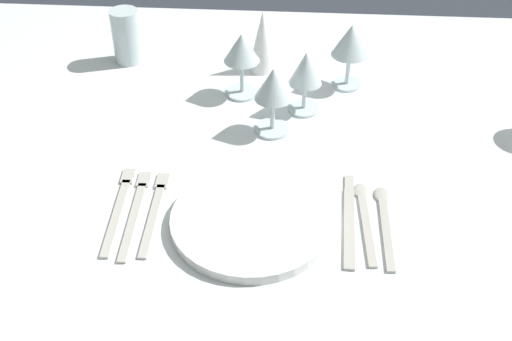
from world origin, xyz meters
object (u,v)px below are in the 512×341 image
at_px(fork_outer, 155,209).
at_px(wine_glass_centre, 351,43).
at_px(wine_glass_far, 242,52).
at_px(dinner_plate, 251,221).
at_px(spoon_dessert, 384,216).
at_px(wine_glass_left, 306,72).
at_px(napkin_folded, 262,41).
at_px(fork_inner, 135,210).
at_px(spoon_soup, 364,212).
at_px(drink_tumbler, 127,39).
at_px(fork_salad, 119,206).
at_px(dinner_knife, 349,221).
at_px(wine_glass_right, 271,88).

bearing_deg(fork_outer, wine_glass_centre, 51.61).
bearing_deg(wine_glass_far, dinner_plate, -83.13).
xyz_separation_m(spoon_dessert, wine_glass_left, (-0.14, 0.32, 0.09)).
bearing_deg(dinner_plate, wine_glass_centre, 68.95).
bearing_deg(napkin_folded, fork_outer, -107.43).
xyz_separation_m(fork_inner, spoon_soup, (0.39, 0.02, 0.00)).
bearing_deg(drink_tumbler, spoon_dessert, -42.52).
height_order(spoon_soup, drink_tumbler, drink_tumbler).
xyz_separation_m(fork_salad, wine_glass_centre, (0.40, 0.43, 0.10)).
relative_size(fork_outer, spoon_dessert, 1.04).
distance_m(fork_outer, spoon_dessert, 0.39).
bearing_deg(spoon_dessert, wine_glass_left, 113.59).
xyz_separation_m(fork_inner, fork_salad, (-0.03, 0.01, 0.00)).
bearing_deg(dinner_knife, wine_glass_left, 103.37).
bearing_deg(wine_glass_far, drink_tumbler, 155.27).
bearing_deg(drink_tumbler, dinner_knife, -46.78).
height_order(dinner_knife, napkin_folded, napkin_folded).
distance_m(fork_inner, wine_glass_centre, 0.58).
relative_size(dinner_plate, spoon_dessert, 1.33).
height_order(fork_outer, fork_inner, same).
height_order(spoon_soup, wine_glass_right, wine_glass_right).
relative_size(fork_salad, napkin_folded, 1.59).
bearing_deg(wine_glass_far, fork_salad, -115.42).
relative_size(dinner_knife, spoon_soup, 1.14).
bearing_deg(spoon_soup, fork_salad, -178.22).
bearing_deg(dinner_plate, fork_salad, 173.08).
height_order(fork_inner, spoon_dessert, spoon_dessert).
bearing_deg(spoon_dessert, fork_inner, -178.24).
bearing_deg(drink_tumbler, dinner_plate, -58.86).
height_order(wine_glass_centre, wine_glass_left, wine_glass_centre).
distance_m(dinner_plate, dinner_knife, 0.16).
xyz_separation_m(spoon_soup, wine_glass_far, (-0.24, 0.37, 0.10)).
xyz_separation_m(fork_inner, napkin_folded, (0.19, 0.49, 0.07)).
bearing_deg(wine_glass_left, wine_glass_right, -130.16).
xyz_separation_m(wine_glass_right, wine_glass_far, (-0.07, 0.13, 0.00)).
bearing_deg(wine_glass_centre, wine_glass_left, -131.93).
xyz_separation_m(spoon_soup, drink_tumbler, (-0.51, 0.49, 0.05)).
xyz_separation_m(fork_outer, wine_glass_centre, (0.34, 0.43, 0.10)).
bearing_deg(wine_glass_right, fork_salad, -134.90).
height_order(dinner_plate, fork_inner, dinner_plate).
bearing_deg(wine_glass_far, napkin_folded, 71.28).
relative_size(fork_inner, wine_glass_centre, 1.56).
relative_size(dinner_plate, napkin_folded, 1.91).
distance_m(spoon_dessert, wine_glass_centre, 0.44).
bearing_deg(wine_glass_right, drink_tumbler, 142.81).
bearing_deg(wine_glass_left, wine_glass_far, 157.90).
distance_m(dinner_plate, wine_glass_far, 0.42).
relative_size(fork_outer, napkin_folded, 1.50).
bearing_deg(wine_glass_far, spoon_dessert, -53.96).
relative_size(fork_salad, spoon_dessert, 1.10).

